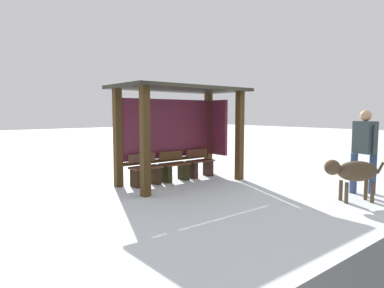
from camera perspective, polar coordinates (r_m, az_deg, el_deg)
name	(u,v)px	position (r m, az deg, el deg)	size (l,w,h in m)	color
ground_plane	(182,183)	(8.20, -1.70, -6.56)	(60.00, 60.00, 0.00)	silver
bus_shelter	(180,115)	(8.24, -2.00, 4.86)	(3.24, 1.65, 2.29)	#3F2C13
bench_left_inside	(145,172)	(7.92, -7.88, -4.78)	(0.74, 0.38, 0.73)	brown
bench_center_inside	(174,169)	(8.38, -2.98, -4.22)	(0.74, 0.41, 0.73)	#55351C
bench_right_inside	(200,165)	(8.90, 1.37, -3.64)	(0.74, 0.35, 0.72)	#502C1D
person_walking	(364,145)	(7.85, 27.15, -0.13)	(0.42, 0.61, 1.74)	#3A4A4E
dog	(353,172)	(7.08, 25.57, -4.23)	(0.98, 0.80, 0.81)	#4D3E2A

